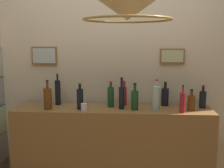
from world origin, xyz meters
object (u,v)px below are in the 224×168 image
at_px(liquor_bottle_sherry, 135,100).
at_px(liquor_bottle_brandy, 124,96).
at_px(liquor_bottle_mezcal, 203,99).
at_px(liquor_bottle_gin, 111,97).
at_px(liquor_bottle_bourbon, 156,98).
at_px(pendant_lamp, 127,6).
at_px(liquor_bottle_vermouth, 80,98).
at_px(liquor_bottle_port, 191,102).
at_px(liquor_bottle_whiskey, 48,98).
at_px(glass_tumbler_rocks, 84,107).
at_px(liquor_bottle_amaro, 182,102).
at_px(liquor_bottle_rye, 122,97).
at_px(liquor_bottle_tequila, 165,96).
at_px(liquor_bottle_scotch, 58,92).

xyz_separation_m(liquor_bottle_sherry, liquor_bottle_brandy, (-0.11, 0.17, 0.00)).
xyz_separation_m(liquor_bottle_mezcal, liquor_bottle_gin, (-0.91, -0.03, 0.02)).
relative_size(liquor_bottle_bourbon, pendant_lamp, 0.49).
bearing_deg(liquor_bottle_vermouth, liquor_bottle_port, 0.67).
relative_size(liquor_bottle_whiskey, glass_tumbler_rocks, 3.59).
distance_m(liquor_bottle_amaro, liquor_bottle_bourbon, 0.25).
distance_m(liquor_bottle_mezcal, liquor_bottle_bourbon, 0.49).
bearing_deg(liquor_bottle_vermouth, liquor_bottle_rye, 3.96).
xyz_separation_m(liquor_bottle_sherry, glass_tumbler_rocks, (-0.48, -0.10, -0.06)).
height_order(liquor_bottle_rye, liquor_bottle_tequila, liquor_bottle_rye).
relative_size(liquor_bottle_scotch, pendant_lamp, 0.55).
bearing_deg(liquor_bottle_amaro, liquor_bottle_tequila, 115.23).
relative_size(liquor_bottle_sherry, liquor_bottle_tequila, 1.01).
xyz_separation_m(liquor_bottle_tequila, glass_tumbler_rocks, (-0.79, -0.29, -0.06)).
bearing_deg(liquor_bottle_gin, liquor_bottle_tequila, 9.80).
bearing_deg(liquor_bottle_sherry, glass_tumbler_rocks, -168.20).
height_order(liquor_bottle_port, liquor_bottle_scotch, liquor_bottle_scotch).
bearing_deg(pendant_lamp, glass_tumbler_rocks, 125.56).
bearing_deg(liquor_bottle_amaro, glass_tumbler_rocks, -178.65).
height_order(liquor_bottle_mezcal, liquor_bottle_bourbon, liquor_bottle_bourbon).
relative_size(liquor_bottle_port, liquor_bottle_gin, 0.79).
bearing_deg(liquor_bottle_whiskey, pendant_lamp, -39.50).
xyz_separation_m(liquor_bottle_brandy, glass_tumbler_rocks, (-0.37, -0.27, -0.06)).
height_order(liquor_bottle_tequila, liquor_bottle_bourbon, liquor_bottle_bourbon).
xyz_separation_m(liquor_bottle_sherry, liquor_bottle_bourbon, (0.20, -0.01, 0.02)).
bearing_deg(liquor_bottle_rye, liquor_bottle_port, -1.33).
height_order(liquor_bottle_port, liquor_bottle_sherry, liquor_bottle_sherry).
bearing_deg(liquor_bottle_rye, liquor_bottle_scotch, 168.41).
xyz_separation_m(liquor_bottle_port, liquor_bottle_scotch, (-1.33, 0.15, 0.06)).
height_order(liquor_bottle_brandy, pendant_lamp, pendant_lamp).
relative_size(liquor_bottle_amaro, pendant_lamp, 0.43).
relative_size(liquor_bottle_mezcal, liquor_bottle_vermouth, 0.86).
relative_size(liquor_bottle_mezcal, liquor_bottle_sherry, 0.87).
relative_size(liquor_bottle_rye, liquor_bottle_brandy, 1.23).
xyz_separation_m(liquor_bottle_amaro, liquor_bottle_gin, (-0.68, 0.17, 0.01)).
height_order(liquor_bottle_amaro, liquor_bottle_sherry, liquor_bottle_sherry).
height_order(liquor_bottle_whiskey, liquor_bottle_rye, liquor_bottle_rye).
distance_m(liquor_bottle_amaro, liquor_bottle_vermouth, 0.97).
bearing_deg(liquor_bottle_gin, liquor_bottle_rye, -32.71).
relative_size(liquor_bottle_port, liquor_bottle_tequila, 0.80).
bearing_deg(liquor_bottle_gin, liquor_bottle_sherry, -21.89).
bearing_deg(liquor_bottle_scotch, liquor_bottle_rye, -11.59).
relative_size(liquor_bottle_amaro, liquor_bottle_tequila, 1.01).
xyz_separation_m(liquor_bottle_tequila, liquor_bottle_bourbon, (-0.11, -0.20, 0.02)).
bearing_deg(liquor_bottle_scotch, liquor_bottle_brandy, 0.95).
xyz_separation_m(liquor_bottle_whiskey, liquor_bottle_bourbon, (1.05, 0.02, 0.01)).
xyz_separation_m(liquor_bottle_mezcal, liquor_bottle_brandy, (-0.78, 0.05, 0.01)).
bearing_deg(liquor_bottle_amaro, liquor_bottle_brandy, 155.26).
relative_size(liquor_bottle_rye, liquor_bottle_vermouth, 1.17).
xyz_separation_m(liquor_bottle_whiskey, liquor_bottle_scotch, (0.05, 0.19, 0.02)).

